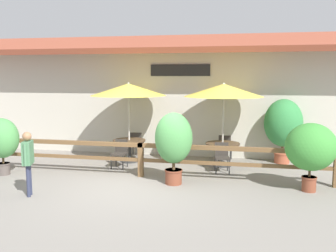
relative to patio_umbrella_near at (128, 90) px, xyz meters
name	(u,v)px	position (x,y,z in m)	size (l,w,h in m)	color
ground_plane	(130,187)	(0.87, -2.75, -2.37)	(60.00, 60.00, 0.00)	gray
building_facade	(164,94)	(0.87, 1.35, -0.20)	(14.28, 1.49, 4.23)	#BCB7A8
patio_railing	(141,152)	(0.87, -1.70, -1.67)	(10.40, 0.14, 0.95)	brown
patio_umbrella_near	(128,90)	(0.00, 0.00, 0.00)	(2.44, 2.44, 2.60)	#B7B2A8
dining_table_near	(129,144)	(0.00, 0.00, -1.78)	(1.07, 1.07, 0.73)	#4C3826
chair_near_streetside	(120,152)	(-0.04, -0.83, -1.88)	(0.44, 0.44, 0.87)	#332D28
chair_near_wallside	(137,143)	(0.01, 0.83, -1.88)	(0.45, 0.45, 0.87)	#332D28
patio_umbrella_middle	(224,90)	(3.04, 0.03, 0.00)	(2.44, 2.44, 2.60)	#B7B2A8
dining_table_middle	(223,147)	(3.04, 0.03, -1.78)	(1.07, 1.07, 0.73)	#4C3826
chair_middle_streetside	(222,156)	(3.06, -0.75, -1.88)	(0.49, 0.49, 0.87)	#332D28
chair_middle_wallside	(225,146)	(3.08, 0.80, -1.88)	(0.44, 0.44, 0.87)	#332D28
potted_plant_small_flowering	(174,141)	(1.90, -2.23, -1.22)	(0.98, 0.88, 1.88)	brown
potted_plant_entrance_palm	(2,140)	(-3.03, -2.29, -1.35)	(0.96, 0.86, 1.63)	#564C47
potted_plant_broad_leaf	(311,148)	(5.27, -2.18, -1.29)	(1.22, 1.10, 1.69)	brown
potted_plant_tall_tropical	(283,124)	(4.91, 0.80, -1.10)	(1.21, 1.09, 2.08)	#9E4C33
pedestrian	(28,155)	(-1.24, -3.88, -1.39)	(0.31, 0.52, 1.53)	#2D334C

